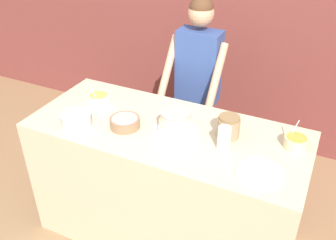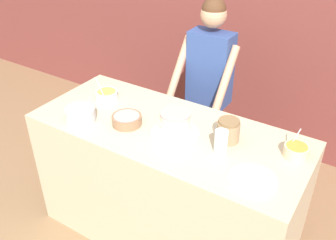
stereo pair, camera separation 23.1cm
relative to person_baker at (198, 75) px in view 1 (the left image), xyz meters
The scene contains 11 objects.
wall_back 0.86m from the person_baker, 84.24° to the left, with size 10.00×0.05×2.60m.
counter 0.91m from the person_baker, 83.81° to the right, with size 1.81×0.77×0.96m.
person_baker is the anchor object (origin of this frame).
cake 0.79m from the person_baker, 78.45° to the right, with size 0.30×0.30×0.15m.
frosting_bowl_yellow 0.82m from the person_baker, 127.75° to the right, with size 0.16×0.16×0.18m.
frosting_bowl_orange 1.05m from the person_baker, 34.93° to the right, with size 0.14×0.14×0.16m.
frosting_bowl_white 1.07m from the person_baker, 115.15° to the right, with size 0.20×0.20×0.17m.
frosting_bowl_pink 0.86m from the person_baker, 101.04° to the right, with size 0.19×0.19×0.07m.
drinking_glass 0.93m from the person_baker, 58.97° to the right, with size 0.08×0.08×0.15m.
ceramic_plate 1.19m from the person_baker, 51.89° to the right, with size 0.26×0.26×0.01m.
stoneware_jar 0.81m from the person_baker, 55.03° to the right, with size 0.14×0.14×0.14m.
Camera 1 is at (0.88, -1.42, 2.27)m, focal length 40.00 mm.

